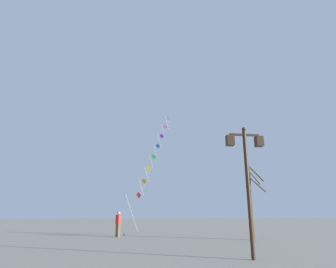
{
  "coord_description": "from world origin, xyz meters",
  "views": [
    {
      "loc": [
        -1.14,
        -2.87,
        1.55
      ],
      "look_at": [
        1.52,
        17.0,
        7.19
      ],
      "focal_mm": 30.36,
      "sensor_mm": 36.0,
      "label": 1
    }
  ],
  "objects_px": {
    "twin_lantern_lamp_post": "(246,165)",
    "bare_tree": "(251,199)",
    "kite_train": "(154,157)",
    "kite_flyer": "(118,223)"
  },
  "relations": [
    {
      "from": "twin_lantern_lamp_post",
      "to": "kite_train",
      "type": "bearing_deg",
      "value": 97.99
    },
    {
      "from": "twin_lantern_lamp_post",
      "to": "kite_train",
      "type": "xyz_separation_m",
      "value": [
        -2.24,
        15.94,
        3.31
      ]
    },
    {
      "from": "twin_lantern_lamp_post",
      "to": "kite_flyer",
      "type": "xyz_separation_m",
      "value": [
        -5.05,
        10.88,
        -2.44
      ]
    },
    {
      "from": "bare_tree",
      "to": "kite_train",
      "type": "bearing_deg",
      "value": 123.49
    },
    {
      "from": "bare_tree",
      "to": "twin_lantern_lamp_post",
      "type": "bearing_deg",
      "value": -113.91
    },
    {
      "from": "kite_train",
      "to": "kite_flyer",
      "type": "xyz_separation_m",
      "value": [
        -2.82,
        -5.07,
        -5.75
      ]
    },
    {
      "from": "kite_train",
      "to": "kite_flyer",
      "type": "bearing_deg",
      "value": -119.06
    },
    {
      "from": "twin_lantern_lamp_post",
      "to": "bare_tree",
      "type": "bearing_deg",
      "value": 66.09
    },
    {
      "from": "twin_lantern_lamp_post",
      "to": "kite_train",
      "type": "height_order",
      "value": "kite_train"
    },
    {
      "from": "twin_lantern_lamp_post",
      "to": "bare_tree",
      "type": "relative_size",
      "value": 1.03
    }
  ]
}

